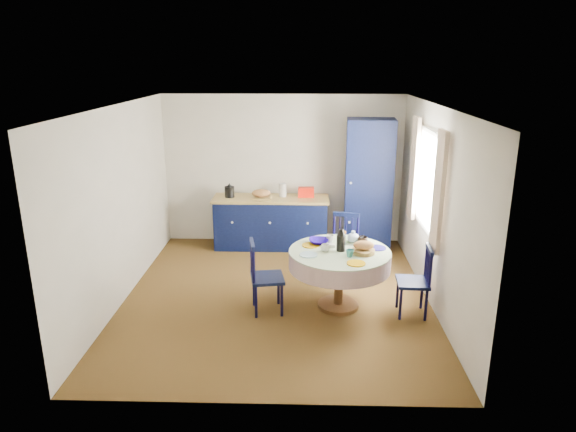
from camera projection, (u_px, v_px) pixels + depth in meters
The scene contains 17 objects.
floor at pixel (277, 296), 6.87m from camera, with size 4.50×4.50×0.00m, color black.
ceiling at pixel (276, 106), 6.14m from camera, with size 4.50×4.50×0.00m, color white.
wall_back at pixel (283, 170), 8.65m from camera, with size 4.00×0.02×2.50m, color beige.
wall_left at pixel (120, 205), 6.56m from camera, with size 0.02×4.50×2.50m, color beige.
wall_right at pixel (435, 208), 6.45m from camera, with size 0.02×4.50×2.50m, color beige.
window at pixel (427, 181), 6.66m from camera, with size 0.10×1.74×1.45m.
kitchen_counter at pixel (271, 221), 8.56m from camera, with size 1.92×0.61×1.09m.
pantry_cabinet at pixel (369, 186), 8.28m from camera, with size 0.79×0.59×2.15m.
dining_table at pixel (340, 260), 6.39m from camera, with size 1.26×1.26×1.05m.
chair_left at pixel (264, 276), 6.33m from camera, with size 0.46×0.48×0.93m.
chair_far at pixel (344, 246), 7.32m from camera, with size 0.49×0.48×0.94m.
chair_right at pixel (416, 281), 6.26m from camera, with size 0.40×0.42×0.89m.
mug_a at pixel (325, 248), 6.32m from camera, with size 0.11×0.11×0.09m, color silver.
mug_b at pixel (350, 253), 6.14m from camera, with size 0.10×0.10×0.09m, color #296F71.
mug_c at pixel (363, 241), 6.56m from camera, with size 0.13×0.13×0.10m, color black.
mug_d at pixel (330, 239), 6.63m from camera, with size 0.10×0.10×0.10m, color silver.
cobalt_bowl at pixel (319, 241), 6.59m from camera, with size 0.25×0.25×0.06m, color #150476.
Camera 1 is at (0.33, -6.25, 3.04)m, focal length 32.00 mm.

